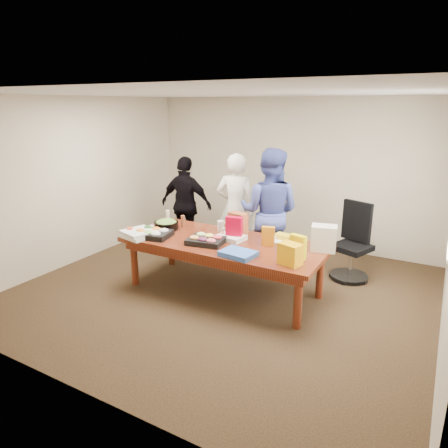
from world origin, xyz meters
The scene contains 36 objects.
floor centered at (0.00, 0.00, -0.01)m, with size 5.50×5.00×0.02m, color #47301E.
ceiling centered at (0.00, 0.00, 2.71)m, with size 5.50×5.00×0.02m, color white.
wall_back centered at (0.00, 2.50, 1.35)m, with size 5.50×0.04×2.70m, color beige.
wall_front centered at (0.00, -2.50, 1.35)m, with size 5.50×0.04×2.70m, color beige.
wall_left centered at (-2.75, 0.00, 1.35)m, with size 0.04×5.00×2.70m, color beige.
conference_table centered at (0.00, 0.00, 0.38)m, with size 2.80×1.20×0.75m, color #4C1C0F.
office_chair centered at (1.47, 1.29, 0.56)m, with size 0.57×0.57×1.12m, color black.
person_center centered at (-0.41, 1.13, 0.91)m, with size 0.66×0.44×1.82m, color white.
person_right centered at (0.26, 0.96, 0.98)m, with size 0.95×0.74×1.95m, color #3C4794.
person_left centered at (-1.42, 1.16, 0.85)m, with size 1.00×0.42×1.70m, color black.
veggie_tray centered at (-0.98, -0.33, 0.79)m, with size 0.50×0.39×0.08m, color black.
fruit_tray centered at (-0.17, -0.20, 0.79)m, with size 0.48×0.38×0.07m, color black.
sheet_cake centered at (0.06, 0.11, 0.78)m, with size 0.37×0.28×0.07m, color white.
salad_bowl centered at (-1.03, 0.06, 0.81)m, with size 0.36×0.36×0.12m, color black.
chip_bag_blue centered at (0.44, -0.41, 0.78)m, with size 0.42×0.32×0.06m, color blue.
chip_bag_red centered at (0.10, 0.12, 0.91)m, with size 0.23×0.09×0.33m, color #BA0022.
chip_bag_yellow centered at (1.11, -0.14, 0.90)m, with size 0.20×0.08×0.30m, color #E5CB02.
chip_bag_orange centered at (0.60, 0.12, 0.88)m, with size 0.17×0.08×0.26m, color orange.
mayo_jar centered at (-0.28, 0.39, 0.83)m, with size 0.10×0.10×0.15m, color silver.
mustard_bottle centered at (-0.15, 0.46, 0.84)m, with size 0.06×0.06×0.18m, color yellow.
dressing_bottle centered at (-0.89, 0.29, 0.84)m, with size 0.06×0.06×0.18m, color brown.
ranch_bottle centered at (-1.28, 0.43, 0.84)m, with size 0.06×0.06×0.18m, color beige.
banana_bunch centered at (0.71, 0.45, 0.79)m, with size 0.25×0.14×0.08m, color yellow.
bread_loaf centered at (-0.14, 0.49, 0.80)m, with size 0.27×0.12×0.11m, color #A26D42.
kraft_bag centered at (0.06, 0.30, 0.92)m, with size 0.26×0.15×0.34m, color brown.
red_cup centered at (-1.30, -0.44, 0.81)m, with size 0.09×0.09×0.11m, color #D54321.
clear_cup_a centered at (-1.10, -0.21, 0.81)m, with size 0.08×0.08×0.12m, color silver.
clear_cup_b centered at (-1.10, 0.02, 0.80)m, with size 0.08×0.08×0.10m, color white.
pizza_box_lower centered at (-1.15, -0.42, 0.77)m, with size 0.41×0.41×0.05m, color white.
pizza_box_upper centered at (-1.14, -0.43, 0.82)m, with size 0.41×0.41×0.05m, color silver.
plate_a centered at (0.75, 0.46, 0.76)m, with size 0.24×0.24×0.01m, color white.
plate_b centered at (0.68, 0.38, 0.76)m, with size 0.27×0.27×0.02m, color white.
dip_bowl_a centered at (0.54, 0.40, 0.78)m, with size 0.16×0.16×0.06m, color beige.
dip_bowl_b centered at (-0.21, 0.41, 0.78)m, with size 0.13×0.13×0.05m, color silver.
grocery_bag_white centered at (1.30, 0.30, 0.92)m, with size 0.31×0.22×0.33m, color silver.
grocery_bag_yellow centered at (1.09, -0.36, 0.88)m, with size 0.26×0.18×0.26m, color #FFB108.
Camera 1 is at (2.59, -4.62, 2.57)m, focal length 32.48 mm.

